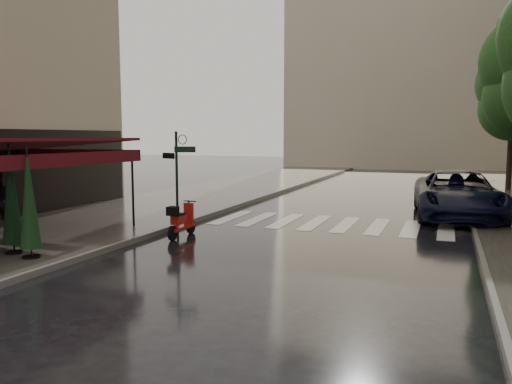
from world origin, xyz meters
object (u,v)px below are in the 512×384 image
Objects in this scene: scooter at (181,221)px; parasol_back at (29,199)px; parked_car at (457,194)px; parasol_front at (11,194)px.

scooter is 0.60× the size of parasol_back.
parked_car is 2.30× the size of parasol_front.
scooter is at bearing 55.31° from parasol_front.
parasol_front is 0.77m from parasol_back.
parked_car is 14.53m from parasol_front.
parked_car is at bearing 45.65° from parasol_front.
parasol_front is at bearing 165.31° from parasol_back.
parasol_front reaches higher than scooter.
parasol_back is at bearing -115.84° from scooter.
parked_car is at bearing 40.52° from scooter.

